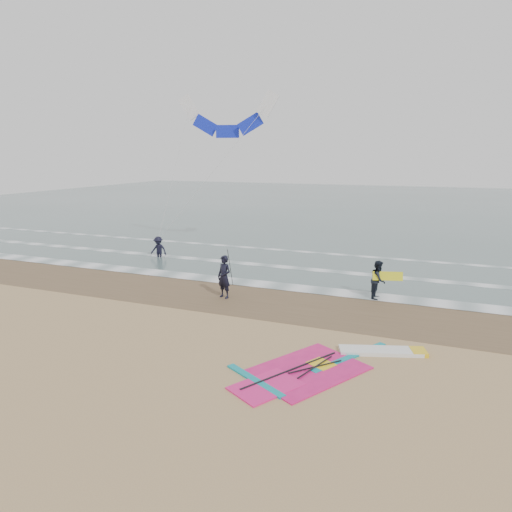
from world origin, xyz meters
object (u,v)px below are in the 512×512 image
at_px(person_standing, 224,277).
at_px(person_walking, 378,280).
at_px(windsurf_rig, 329,365).
at_px(surf_kite, 227,119).
at_px(person_wading, 158,244).

distance_m(person_standing, person_walking, 6.89).
distance_m(windsurf_rig, surf_kite, 19.74).
distance_m(person_wading, surf_kite, 9.08).
height_order(windsurf_rig, person_standing, person_standing).
relative_size(person_walking, person_wading, 1.03).
distance_m(person_standing, surf_kite, 12.94).
bearing_deg(person_standing, windsurf_rig, -22.15).
relative_size(windsurf_rig, person_standing, 2.92).
xyz_separation_m(person_walking, surf_kite, (-10.67, 7.16, 7.69)).
height_order(windsurf_rig, person_walking, person_walking).
height_order(windsurf_rig, surf_kite, surf_kite).
bearing_deg(windsurf_rig, person_wading, 140.36).
relative_size(person_standing, person_wading, 1.15).
bearing_deg(person_standing, person_walking, 38.98).
distance_m(windsurf_rig, person_standing, 7.83).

